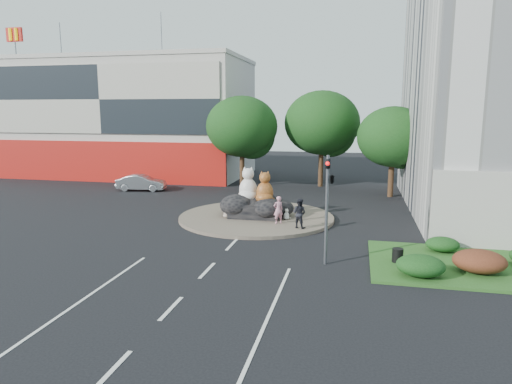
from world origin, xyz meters
TOP-DOWN VIEW (x-y plane):
  - ground at (0.00, 0.00)m, footprint 120.00×120.00m
  - roundabout_island at (0.00, 10.00)m, footprint 10.00×10.00m
  - rock_plinth at (0.00, 10.00)m, footprint 3.20×2.60m
  - shophouse_block at (-18.00, 27.91)m, footprint 25.20×12.30m
  - grass_verge at (12.00, 3.00)m, footprint 10.00×6.00m
  - tree_left at (-3.93, 22.06)m, footprint 6.46×6.46m
  - tree_mid at (3.07, 24.06)m, footprint 6.84×6.84m
  - tree_right at (9.07, 20.06)m, footprint 5.70×5.70m
  - hedge_near_green at (9.00, 1.00)m, footprint 2.00×1.60m
  - hedge_red at (11.50, 2.00)m, footprint 2.20×1.76m
  - hedge_back_green at (10.50, 4.80)m, footprint 1.60×1.28m
  - traffic_light at (5.10, 2.00)m, footprint 0.44×1.24m
  - street_lamp at (12.82, 8.00)m, footprint 2.34×0.22m
  - cat_white at (-0.60, 10.26)m, footprint 1.42×1.24m
  - cat_tabby at (0.58, 9.88)m, footprint 1.53×1.43m
  - kitten_calico at (-1.72, 9.09)m, footprint 0.55×0.48m
  - kitten_white at (2.06, 9.43)m, footprint 0.57×0.57m
  - pedestrian_pink at (1.72, 8.34)m, footprint 0.73×0.67m
  - pedestrian_dark at (3.10, 7.54)m, footprint 1.02×0.92m
  - parked_car at (-12.17, 18.20)m, footprint 4.43×2.10m
  - litter_bin at (8.22, 2.67)m, footprint 0.50×0.50m

SIDE VIEW (x-z plane):
  - ground at x=0.00m, z-range 0.00..0.00m
  - grass_verge at x=12.00m, z-range 0.00..0.12m
  - roundabout_island at x=0.00m, z-range 0.00..0.20m
  - litter_bin at x=8.22m, z-range 0.12..0.75m
  - hedge_back_green at x=10.50m, z-range 0.12..0.84m
  - kitten_white at x=2.06m, z-range 0.20..0.92m
  - hedge_near_green at x=9.00m, z-range 0.12..1.02m
  - hedge_red at x=11.50m, z-range 0.12..1.11m
  - kitten_calico at x=-1.72m, z-range 0.20..1.09m
  - rock_plinth at x=0.00m, z-range 0.20..1.10m
  - parked_car at x=-12.17m, z-range 0.00..1.40m
  - pedestrian_pink at x=1.72m, z-range 0.20..1.87m
  - pedestrian_dark at x=3.10m, z-range 0.20..1.94m
  - cat_tabby at x=0.58m, z-range 1.10..3.18m
  - cat_white at x=-0.60m, z-range 1.10..3.39m
  - traffic_light at x=5.10m, z-range 1.12..6.12m
  - street_lamp at x=12.82m, z-range 0.52..8.58m
  - tree_right at x=9.07m, z-range 0.98..8.28m
  - tree_left at x=-3.93m, z-range 1.11..9.38m
  - tree_mid at x=3.07m, z-range 1.18..9.94m
  - shophouse_block at x=-18.00m, z-range -2.52..14.88m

